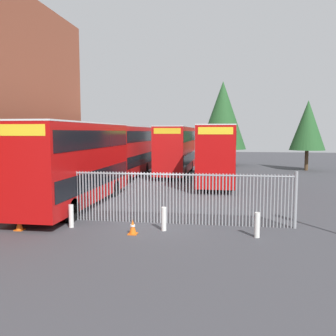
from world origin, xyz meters
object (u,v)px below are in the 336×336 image
at_px(bollard_near_left, 71,216).
at_px(traffic_cone_by_gate, 19,223).
at_px(double_decker_bus_far_back, 126,149).
at_px(double_decker_bus_near_gate, 77,160).
at_px(bollard_center_front, 164,219).
at_px(traffic_cone_mid_forecourt, 133,227).
at_px(double_decker_bus_behind_fence_right, 176,148).
at_px(bollard_near_right, 257,225).
at_px(double_decker_bus_behind_fence_left, 217,152).

bearing_deg(bollard_near_left, traffic_cone_by_gate, -157.96).
distance_m(double_decker_bus_far_back, traffic_cone_by_gate, 17.39).
relative_size(double_decker_bus_near_gate, bollard_center_front, 11.38).
xyz_separation_m(double_decker_bus_near_gate, double_decker_bus_far_back, (-0.72, 12.21, 0.00)).
height_order(double_decker_bus_far_back, traffic_cone_mid_forecourt, double_decker_bus_far_back).
relative_size(double_decker_bus_behind_fence_right, double_decker_bus_far_back, 1.00).
xyz_separation_m(bollard_near_right, traffic_cone_mid_forecourt, (-4.69, -0.31, -0.19)).
distance_m(bollard_near_right, traffic_cone_mid_forecourt, 4.70).
relative_size(double_decker_bus_far_back, traffic_cone_mid_forecourt, 18.32).
bearing_deg(traffic_cone_by_gate, double_decker_bus_far_back, 91.22).
bearing_deg(bollard_near_left, double_decker_bus_near_gate, 109.38).
bearing_deg(bollard_near_right, double_decker_bus_behind_fence_left, 97.32).
xyz_separation_m(bollard_center_front, traffic_cone_mid_forecourt, (-1.09, -0.71, -0.19)).
xyz_separation_m(double_decker_bus_behind_fence_right, bollard_near_right, (5.72, -19.92, -1.95)).
bearing_deg(double_decker_bus_behind_fence_right, bollard_near_right, -73.98).
bearing_deg(double_decker_bus_far_back, traffic_cone_by_gate, -88.78).
height_order(double_decker_bus_behind_fence_left, traffic_cone_by_gate, double_decker_bus_behind_fence_left).
relative_size(bollard_near_right, traffic_cone_mid_forecourt, 1.61).
height_order(traffic_cone_by_gate, traffic_cone_mid_forecourt, same).
relative_size(double_decker_bus_behind_fence_right, traffic_cone_by_gate, 18.32).
bearing_deg(bollard_near_left, double_decker_bus_far_back, 97.70).
distance_m(double_decker_bus_behind_fence_left, double_decker_bus_behind_fence_right, 6.85).
relative_size(double_decker_bus_behind_fence_right, bollard_center_front, 11.38).
height_order(double_decker_bus_behind_fence_right, bollard_center_front, double_decker_bus_behind_fence_right).
xyz_separation_m(double_decker_bus_near_gate, traffic_cone_mid_forecourt, (4.27, -4.90, -2.13)).
relative_size(double_decker_bus_near_gate, traffic_cone_mid_forecourt, 18.32).
bearing_deg(traffic_cone_by_gate, bollard_near_right, 2.78).
bearing_deg(double_decker_bus_behind_fence_left, double_decker_bus_behind_fence_right, 124.56).
bearing_deg(double_decker_bus_far_back, bollard_center_front, -69.63).
xyz_separation_m(double_decker_bus_behind_fence_right, double_decker_bus_far_back, (-3.97, -3.12, 0.00)).
bearing_deg(double_decker_bus_near_gate, double_decker_bus_behind_fence_left, 53.65).
distance_m(double_decker_bus_near_gate, double_decker_bus_behind_fence_right, 15.67).
distance_m(double_decker_bus_far_back, bollard_center_front, 17.61).
xyz_separation_m(double_decker_bus_behind_fence_left, bollard_near_right, (1.83, -14.28, -1.95)).
xyz_separation_m(double_decker_bus_near_gate, double_decker_bus_behind_fence_right, (3.24, 15.33, 0.00)).
relative_size(double_decker_bus_far_back, traffic_cone_by_gate, 18.32).
height_order(double_decker_bus_far_back, bollard_near_right, double_decker_bus_far_back).
distance_m(double_decker_bus_near_gate, bollard_near_left, 4.95).
bearing_deg(double_decker_bus_near_gate, traffic_cone_by_gate, -94.04).
bearing_deg(traffic_cone_mid_forecourt, bollard_near_left, 167.45).
xyz_separation_m(double_decker_bus_behind_fence_left, double_decker_bus_far_back, (-7.85, 2.52, 0.00)).
bearing_deg(double_decker_bus_near_gate, bollard_near_right, -27.11).
xyz_separation_m(bollard_center_front, traffic_cone_by_gate, (-5.73, -0.85, -0.19)).
height_order(bollard_near_left, traffic_cone_by_gate, bollard_near_left).
xyz_separation_m(double_decker_bus_near_gate, bollard_near_right, (8.96, -4.59, -1.95)).
relative_size(double_decker_bus_near_gate, bollard_near_left, 11.38).
height_order(bollard_near_right, traffic_cone_mid_forecourt, bollard_near_right).
distance_m(double_decker_bus_behind_fence_left, bollard_near_left, 15.19).
bearing_deg(bollard_near_right, traffic_cone_mid_forecourt, -176.17).
bearing_deg(double_decker_bus_behind_fence_left, double_decker_bus_near_gate, -126.35).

